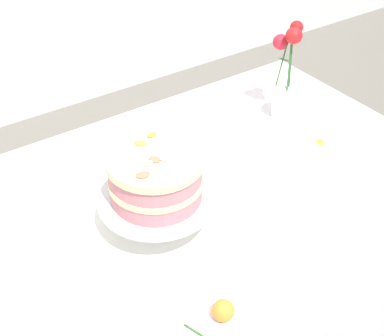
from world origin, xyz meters
The scene contains 8 objects.
dining_table centered at (0.00, -0.02, 0.65)m, with size 1.40×1.00×0.74m.
linen_napkin centered at (-0.20, -0.03, 0.74)m, with size 0.32×0.32×0.00m, color white.
cake_stand centered at (-0.20, -0.03, 0.82)m, with size 0.29×0.29×0.10m.
layer_cake centered at (-0.20, -0.03, 0.90)m, with size 0.23×0.23×0.13m.
flower_vase centered at (0.42, 0.20, 0.86)m, with size 0.10×0.11×0.32m.
fallen_rose centered at (-0.23, -0.35, 0.76)m, with size 0.11×0.10×0.05m.
loose_petal_0 centered at (-0.57, 0.07, 0.74)m, with size 0.04×0.02×0.01m, color pink.
loose_petal_1 centered at (0.41, 0.00, 0.74)m, with size 0.04×0.03×0.00m, color orange.
Camera 1 is at (-0.67, -0.87, 1.67)m, focal length 48.69 mm.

